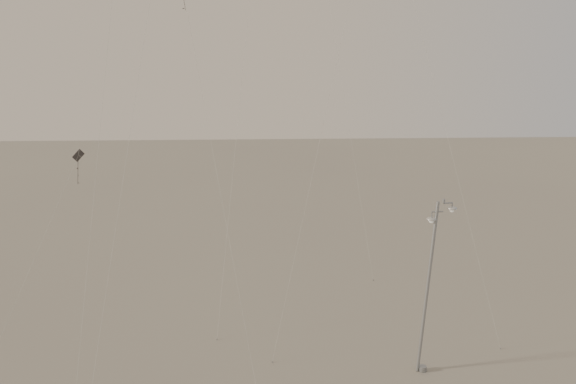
{
  "coord_description": "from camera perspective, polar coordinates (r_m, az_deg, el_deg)",
  "views": [
    {
      "loc": [
        -2.49,
        -27.23,
        18.85
      ],
      "look_at": [
        -1.12,
        5.0,
        10.39
      ],
      "focal_mm": 40.0,
      "sensor_mm": 36.0,
      "label": 1
    }
  ],
  "objects": [
    {
      "name": "kite_1",
      "position": [
        36.12,
        -8.37,
        12.49
      ],
      "size": [
        4.24,
        8.32,
        22.15
      ],
      "rotation": [
        0.0,
        0.0,
        -1.02
      ],
      "color": "#322C29",
      "rests_on": "ground"
    },
    {
      "name": "kite_3",
      "position": [
        33.21,
        -12.81,
        11.88
      ],
      "size": [
        3.36,
        11.01,
        23.09
      ],
      "rotation": [
        0.0,
        0.0,
        -0.02
      ],
      "color": "maroon",
      "rests_on": "ground"
    },
    {
      "name": "kite_6",
      "position": [
        35.71,
        -19.74,
        -1.0
      ],
      "size": [
        5.49,
        4.8,
        12.5
      ],
      "rotation": [
        0.0,
        0.0,
        0.99
      ],
      "color": "#322C29",
      "rests_on": "ground"
    },
    {
      "name": "kite_5",
      "position": [
        50.43,
        3.93,
        15.06
      ],
      "size": [
        4.01,
        7.11,
        25.56
      ],
      "rotation": [
        0.0,
        0.0,
        -1.62
      ],
      "color": "#905218",
      "rests_on": "ground"
    },
    {
      "name": "street_lamp",
      "position": [
        35.8,
        12.5,
        -7.85
      ],
      "size": [
        1.73,
        0.63,
        10.01
      ],
      "color": "#979B9F",
      "rests_on": "ground"
    }
  ]
}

